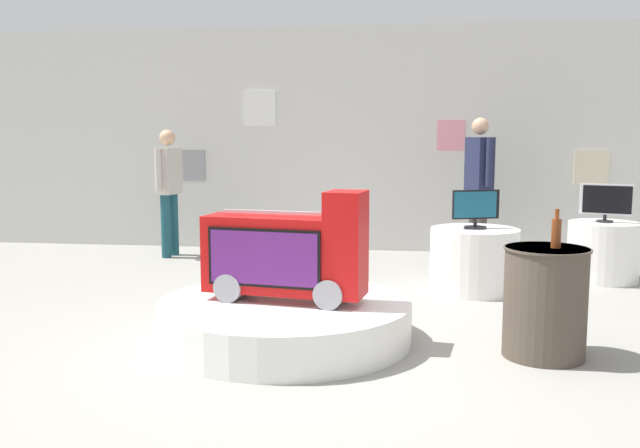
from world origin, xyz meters
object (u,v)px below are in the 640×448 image
at_px(main_display_pedestal, 285,320).
at_px(display_pedestal_center_rear, 474,260).
at_px(shopper_browsing_near_truck, 169,183).
at_px(tv_on_left_rear, 606,201).
at_px(tv_on_center_rear, 476,208).
at_px(shopper_browsing_rear, 479,179).
at_px(bottle_on_side_table, 556,232).
at_px(novelty_firetruck_tv, 287,256).
at_px(display_pedestal_left_rear, 603,252).
at_px(side_table_round, 545,301).

relative_size(main_display_pedestal, display_pedestal_center_rear, 2.18).
bearing_deg(shopper_browsing_near_truck, tv_on_left_rear, -9.61).
relative_size(main_display_pedestal, tv_on_center_rear, 4.08).
height_order(tv_on_left_rear, shopper_browsing_near_truck, shopper_browsing_near_truck).
height_order(tv_on_left_rear, shopper_browsing_rear, shopper_browsing_rear).
distance_m(display_pedestal_center_rear, bottle_on_side_table, 2.13).
relative_size(novelty_firetruck_tv, display_pedestal_left_rear, 1.71).
xyz_separation_m(novelty_firetruck_tv, side_table_round, (1.84, -0.14, -0.25)).
height_order(display_pedestal_center_rear, side_table_round, side_table_round).
xyz_separation_m(display_pedestal_center_rear, shopper_browsing_rear, (0.18, 1.51, 0.72)).
relative_size(side_table_round, bottle_on_side_table, 2.86).
bearing_deg(side_table_round, novelty_firetruck_tv, 175.67).
bearing_deg(tv_on_center_rear, shopper_browsing_near_truck, 157.22).
xyz_separation_m(main_display_pedestal, shopper_browsing_near_truck, (-2.12, 3.41, 0.79)).
height_order(tv_on_center_rear, bottle_on_side_table, bottle_on_side_table).
height_order(display_pedestal_left_rear, side_table_round, side_table_round).
bearing_deg(tv_on_center_rear, shopper_browsing_rear, 83.30).
bearing_deg(side_table_round, shopper_browsing_near_truck, 138.14).
bearing_deg(display_pedestal_center_rear, tv_on_center_rear, -108.48).
distance_m(display_pedestal_left_rear, tv_on_center_rear, 1.65).
xyz_separation_m(tv_on_center_rear, shopper_browsing_rear, (0.18, 1.51, 0.19)).
xyz_separation_m(main_display_pedestal, display_pedestal_left_rear, (2.98, 2.55, 0.16)).
height_order(side_table_round, bottle_on_side_table, bottle_on_side_table).
relative_size(display_pedestal_left_rear, shopper_browsing_rear, 0.42).
bearing_deg(bottle_on_side_table, shopper_browsing_near_truck, 138.45).
xyz_separation_m(tv_on_left_rear, side_table_round, (-1.12, -2.70, -0.46)).
relative_size(tv_on_center_rear, shopper_browsing_rear, 0.27).
bearing_deg(tv_on_left_rear, bottle_on_side_table, -111.50).
bearing_deg(tv_on_left_rear, main_display_pedestal, -139.44).
relative_size(main_display_pedestal, shopper_browsing_near_truck, 1.17).
bearing_deg(display_pedestal_left_rear, tv_on_left_rear, -70.93).
height_order(shopper_browsing_near_truck, shopper_browsing_rear, shopper_browsing_rear).
bearing_deg(shopper_browsing_rear, display_pedestal_center_rear, -96.67).
xyz_separation_m(tv_on_center_rear, shopper_browsing_near_truck, (-3.68, 1.55, 0.11)).
relative_size(display_pedestal_left_rear, tv_on_left_rear, 1.44).
xyz_separation_m(display_pedestal_left_rear, bottle_on_side_table, (-1.07, -2.71, 0.56)).
height_order(bottle_on_side_table, shopper_browsing_rear, shopper_browsing_rear).
xyz_separation_m(display_pedestal_left_rear, display_pedestal_center_rear, (-1.41, -0.68, 0.00)).
bearing_deg(display_pedestal_left_rear, novelty_firetruck_tv, -139.04).
height_order(main_display_pedestal, tv_on_center_rear, tv_on_center_rear).
xyz_separation_m(display_pedestal_center_rear, bottle_on_side_table, (0.34, -2.03, 0.56)).
distance_m(main_display_pedestal, side_table_round, 1.88).
bearing_deg(main_display_pedestal, display_pedestal_left_rear, 40.62).
relative_size(main_display_pedestal, shopper_browsing_rear, 1.08).
height_order(display_pedestal_left_rear, tv_on_center_rear, tv_on_center_rear).
bearing_deg(display_pedestal_left_rear, shopper_browsing_near_truck, 170.44).
bearing_deg(tv_on_left_rear, tv_on_center_rear, -154.13).
height_order(main_display_pedestal, shopper_browsing_near_truck, shopper_browsing_near_truck).
bearing_deg(display_pedestal_center_rear, shopper_browsing_near_truck, 157.28).
height_order(novelty_firetruck_tv, shopper_browsing_rear, shopper_browsing_rear).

